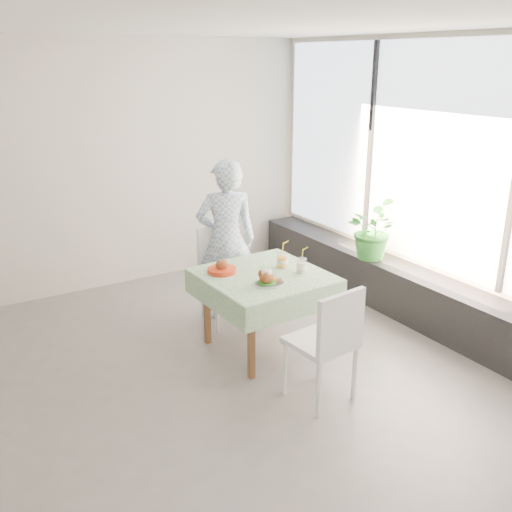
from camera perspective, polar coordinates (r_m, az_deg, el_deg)
floor at (r=4.81m, az=-9.69°, el=-13.35°), size 6.00×6.00×0.00m
ceiling at (r=4.07m, az=-12.04°, el=22.11°), size 6.00×6.00×0.00m
wall_back at (r=6.57m, az=-18.78°, el=7.98°), size 6.00×0.02×2.80m
wall_front at (r=2.26m, az=13.67°, el=-12.54°), size 6.00×0.02×2.80m
wall_right at (r=5.95m, az=17.43°, el=7.03°), size 0.02×5.00×2.80m
window_pane at (r=5.88m, az=17.48°, el=9.38°), size 0.01×4.80×2.18m
window_ledge at (r=6.14m, az=15.12°, el=-3.66°), size 0.40×4.80×0.50m
cafe_table at (r=5.20m, az=0.76°, el=-4.71°), size 1.07×1.07×0.74m
chair_far at (r=5.82m, az=-2.95°, el=-3.78°), size 0.49×0.49×0.96m
chair_near at (r=4.57m, az=6.53°, el=-10.70°), size 0.50×0.50×0.96m
diner at (r=5.74m, az=-2.97°, el=1.55°), size 0.70×0.58×1.66m
main_dish at (r=4.84m, az=1.21°, el=-2.34°), size 0.28×0.28×0.14m
juice_cup_orange at (r=5.23m, az=2.61°, el=-0.46°), size 0.10×0.10×0.28m
juice_cup_lemonade at (r=5.12m, az=4.57°, el=-1.01°), size 0.09×0.09×0.27m
second_dish at (r=5.12m, az=-3.43°, el=-1.27°), size 0.26×0.26×0.12m
potted_plant at (r=6.25m, az=11.39°, el=2.64°), size 0.77×0.77×0.65m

